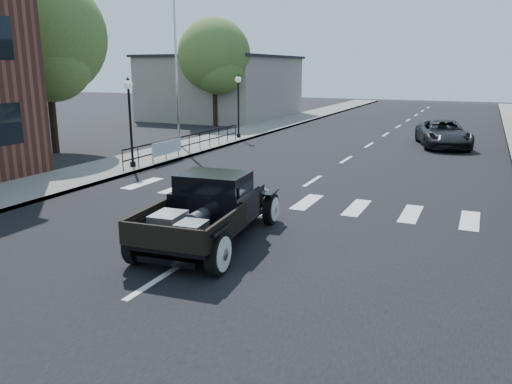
% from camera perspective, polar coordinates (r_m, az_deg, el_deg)
% --- Properties ---
extents(ground, '(120.00, 120.00, 0.00)m').
position_cam_1_polar(ground, '(12.76, -3.42, -5.14)').
color(ground, black).
rests_on(ground, ground).
extents(road, '(14.00, 80.00, 0.02)m').
position_cam_1_polar(road, '(26.58, 11.90, 4.67)').
color(road, black).
rests_on(road, ground).
extents(road_markings, '(12.00, 60.00, 0.06)m').
position_cam_1_polar(road_markings, '(21.80, 8.95, 2.77)').
color(road_markings, silver).
rests_on(road_markings, ground).
extents(sidewalk_left, '(3.00, 80.00, 0.15)m').
position_cam_1_polar(sidewalk_left, '(29.58, -4.43, 5.97)').
color(sidewalk_left, gray).
rests_on(sidewalk_left, ground).
extents(low_building_left, '(10.00, 12.00, 5.00)m').
position_cam_1_polar(low_building_left, '(43.85, -3.74, 11.76)').
color(low_building_left, '#9E9384').
rests_on(low_building_left, ground).
extents(railing, '(0.08, 10.00, 1.00)m').
position_cam_1_polar(railing, '(24.63, -7.63, 5.63)').
color(railing, black).
rests_on(railing, sidewalk_left).
extents(banner, '(0.04, 2.20, 0.60)m').
position_cam_1_polar(banner, '(22.97, -10.09, 4.43)').
color(banner, silver).
rests_on(banner, sidewalk_left).
extents(lamp_post_b, '(0.36, 0.36, 3.68)m').
position_cam_1_polar(lamp_post_b, '(21.39, -14.16, 7.70)').
color(lamp_post_b, black).
rests_on(lamp_post_b, sidewalk_left).
extents(lamp_post_c, '(0.36, 0.36, 3.68)m').
position_cam_1_polar(lamp_post_c, '(29.84, -2.03, 9.77)').
color(lamp_post_c, black).
rests_on(lamp_post_c, sidewalk_left).
extents(flagpole, '(0.12, 0.12, 11.18)m').
position_cam_1_polar(flagpole, '(27.13, -9.22, 17.11)').
color(flagpole, silver).
rests_on(flagpole, sidewalk_left).
extents(big_tree_near, '(5.87, 5.87, 8.62)m').
position_cam_1_polar(big_tree_near, '(27.10, -22.70, 13.22)').
color(big_tree_near, '#4B682C').
rests_on(big_tree_near, ground).
extents(big_tree_far, '(5.25, 5.25, 7.72)m').
position_cam_1_polar(big_tree_far, '(37.36, -4.75, 13.44)').
color(big_tree_far, '#4B682C').
rests_on(big_tree_far, ground).
extents(hotrod_pickup, '(2.80, 5.22, 1.74)m').
position_cam_1_polar(hotrod_pickup, '(12.09, -5.25, -1.92)').
color(hotrod_pickup, black).
rests_on(hotrod_pickup, ground).
extents(second_car, '(3.59, 5.57, 1.43)m').
position_cam_1_polar(second_car, '(29.00, 20.62, 6.24)').
color(second_car, black).
rests_on(second_car, ground).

